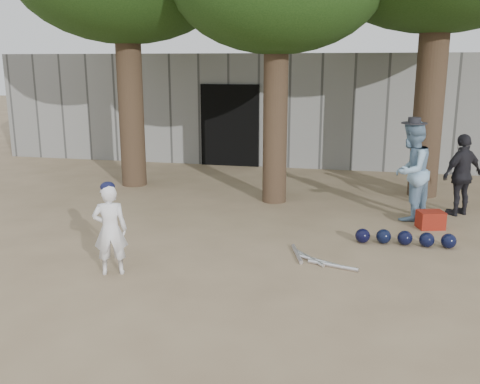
% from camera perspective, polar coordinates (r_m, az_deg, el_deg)
% --- Properties ---
extents(ground, '(70.00, 70.00, 0.00)m').
position_cam_1_polar(ground, '(7.20, -6.48, -8.97)').
color(ground, '#937C5E').
rests_on(ground, ground).
extents(boy_player, '(0.52, 0.43, 1.23)m').
position_cam_1_polar(boy_player, '(7.26, -13.68, -3.94)').
color(boy_player, white).
rests_on(boy_player, ground).
extents(spectator_blue, '(0.99, 1.07, 1.76)m').
position_cam_1_polar(spectator_blue, '(9.97, 17.74, 2.14)').
color(spectator_blue, '#7EA3C3').
rests_on(spectator_blue, ground).
extents(spectator_dark, '(0.92, 0.84, 1.51)m').
position_cam_1_polar(spectator_dark, '(10.60, 22.61, 1.70)').
color(spectator_dark, black).
rests_on(spectator_dark, ground).
extents(red_bag, '(0.49, 0.43, 0.30)m').
position_cam_1_polar(red_bag, '(9.68, 19.66, -2.81)').
color(red_bag, maroon).
rests_on(red_bag, ground).
extents(back_building, '(16.00, 5.24, 3.00)m').
position_cam_1_polar(back_building, '(16.80, 4.99, 9.29)').
color(back_building, gray).
rests_on(back_building, ground).
extents(helmet_row, '(1.51, 0.27, 0.23)m').
position_cam_1_polar(helmet_row, '(8.68, 17.18, -4.73)').
color(helmet_row, black).
rests_on(helmet_row, ground).
extents(bat_pile, '(1.02, 0.84, 0.06)m').
position_cam_1_polar(bat_pile, '(7.74, 7.95, -7.14)').
color(bat_pile, silver).
rests_on(bat_pile, ground).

